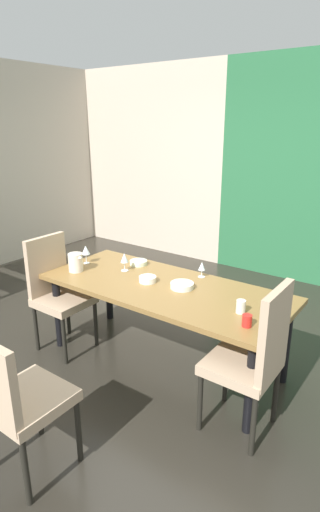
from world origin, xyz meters
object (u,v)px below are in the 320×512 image
at_px(serving_bowl_right, 138,263).
at_px(cup_left, 241,307).
at_px(wine_glass_west, 202,267).
at_px(pitcher_near_shelf, 76,262).
at_px(wine_glass_near_window, 86,250).
at_px(cup_rear, 247,321).
at_px(serving_bowl_corner, 182,285).
at_px(serving_bowl_front, 148,279).
at_px(chair_right_near, 255,355).
at_px(chair_left_near, 57,288).
at_px(chair_head_near, 15,397).
at_px(wine_glass_north, 124,258).
at_px(dining_table, 163,294).

relative_size(serving_bowl_right, cup_left, 1.72).
relative_size(wine_glass_west, pitcher_near_shelf, 0.82).
xyz_separation_m(wine_glass_west, serving_bowl_right, (-0.64, -0.07, -0.07)).
height_order(wine_glass_near_window, cup_rear, wine_glass_near_window).
xyz_separation_m(serving_bowl_corner, serving_bowl_front, (-0.31, -0.06, 0.00)).
relative_size(serving_bowl_corner, cup_left, 2.00).
relative_size(serving_bowl_corner, cup_rear, 2.30).
distance_m(wine_glass_west, cup_left, 0.72).
distance_m(wine_glass_west, wine_glass_near_window, 1.12).
height_order(serving_bowl_corner, serving_bowl_front, serving_bowl_front).
distance_m(chair_right_near, serving_bowl_corner, 0.89).
xyz_separation_m(cup_left, pitcher_near_shelf, (-1.56, -0.10, 0.04)).
bearing_deg(wine_glass_west, serving_bowl_right, -173.35).
bearing_deg(wine_glass_near_window, cup_left, -3.52).
xyz_separation_m(serving_bowl_front, cup_left, (0.88, -0.07, 0.02)).
xyz_separation_m(chair_left_near, wine_glass_west, (1.11, 0.68, 0.24)).
height_order(serving_bowl_corner, cup_rear, cup_rear).
relative_size(serving_bowl_front, cup_left, 1.54).
bearing_deg(serving_bowl_right, chair_left_near, -127.52).
relative_size(chair_head_near, cup_left, 10.08).
relative_size(wine_glass_north, serving_bowl_corner, 0.88).
xyz_separation_m(chair_left_near, chair_right_near, (1.90, 0.00, 0.01)).
relative_size(chair_left_near, cup_left, 10.95).
xyz_separation_m(chair_head_near, serving_bowl_front, (-0.16, 1.43, 0.20)).
bearing_deg(cup_rear, wine_glass_north, 166.50).
relative_size(dining_table, wine_glass_near_window, 12.06).
bearing_deg(cup_left, wine_glass_near_window, 176.48).
height_order(wine_glass_west, serving_bowl_front, wine_glass_west).
relative_size(chair_head_near, serving_bowl_right, 5.84).
xyz_separation_m(chair_head_near, serving_bowl_corner, (0.14, 1.49, 0.20)).
relative_size(dining_table, chair_right_near, 1.94).
bearing_deg(chair_left_near, serving_bowl_corner, 108.75).
relative_size(wine_glass_north, pitcher_near_shelf, 1.00).
xyz_separation_m(wine_glass_north, cup_rear, (1.33, -0.32, -0.08)).
height_order(wine_glass_west, serving_bowl_corner, wine_glass_west).
bearing_deg(serving_bowl_right, chair_head_near, -73.94).
bearing_deg(wine_glass_north, dining_table, -8.87).
distance_m(wine_glass_north, cup_rear, 1.37).
relative_size(dining_table, wine_glass_north, 12.54).
bearing_deg(chair_left_near, wine_glass_west, 121.56).
xyz_separation_m(chair_left_near, wine_glass_near_window, (0.04, 0.34, 0.28)).
bearing_deg(wine_glass_north, chair_left_near, -139.00).
height_order(chair_right_near, cup_rear, chair_right_near).
xyz_separation_m(chair_left_near, cup_rear, (1.79, 0.09, 0.19)).
height_order(dining_table, wine_glass_west, wine_glass_west).
bearing_deg(chair_left_near, serving_bowl_front, 111.62).
relative_size(serving_bowl_front, cup_rear, 1.78).
bearing_deg(wine_glass_west, cup_rear, -40.79).
distance_m(dining_table, chair_right_near, 1.01).
xyz_separation_m(dining_table, chair_head_near, (0.01, -1.44, -0.10)).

